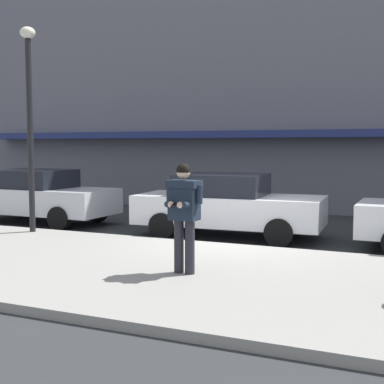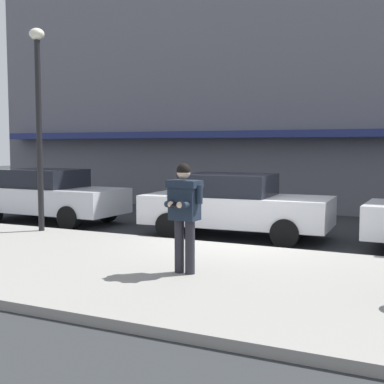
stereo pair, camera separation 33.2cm
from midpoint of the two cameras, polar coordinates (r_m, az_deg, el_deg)
name	(u,v)px [view 2 (the right image)]	position (r m, az deg, el deg)	size (l,w,h in m)	color
ground_plane	(239,248)	(11.71, 5.85, -6.02)	(80.00, 80.00, 0.00)	#2B2D30
sidewalk	(234,280)	(8.74, 5.58, -9.34)	(32.00, 5.30, 0.14)	gray
curb_paint_line	(285,252)	(11.46, 10.67, -6.31)	(28.00, 0.12, 0.01)	silver
storefront_facade	(357,26)	(19.93, 17.68, 16.55)	(28.00, 4.70, 12.62)	slate
parked_sedan_near	(49,195)	(15.99, -14.46, -0.33)	(4.53, 1.99, 1.54)	silver
parked_sedan_mid	(235,205)	(13.00, 5.31, -1.39)	(4.59, 2.12, 1.54)	silver
man_texting_on_phone	(184,206)	(8.67, 0.26, -1.50)	(0.65, 0.60, 1.81)	#23232B
street_lamp_post	(39,108)	(13.51, -15.37, 8.68)	(0.36, 0.36, 4.88)	black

